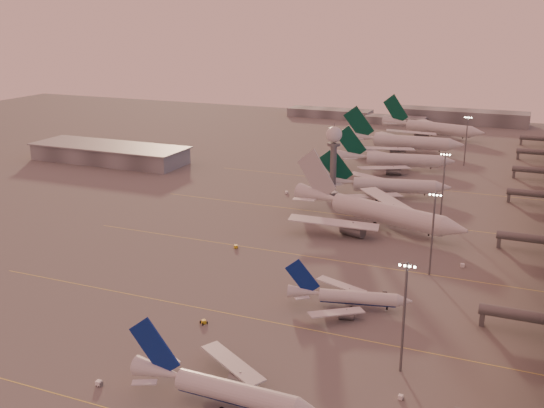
% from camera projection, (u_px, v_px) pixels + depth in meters
% --- Properties ---
extents(ground, '(700.00, 700.00, 0.00)m').
position_uv_depth(ground, '(166.00, 322.00, 156.65)').
color(ground, '#5A5857').
rests_on(ground, ground).
extents(taxiway_markings, '(180.00, 185.25, 0.02)m').
position_uv_depth(taxiway_markings, '(347.00, 261.00, 195.00)').
color(taxiway_markings, '#ECDB53').
rests_on(taxiway_markings, ground).
extents(hangar, '(82.00, 27.00, 8.50)m').
position_uv_depth(hangar, '(109.00, 153.00, 323.35)').
color(hangar, slate).
rests_on(hangar, ground).
extents(radar_tower, '(6.40, 6.40, 31.10)m').
position_uv_depth(radar_tower, '(334.00, 148.00, 254.68)').
color(radar_tower, slate).
rests_on(radar_tower, ground).
extents(mast_a, '(3.60, 0.56, 25.00)m').
position_uv_depth(mast_a, '(404.00, 312.00, 131.24)').
color(mast_a, slate).
rests_on(mast_a, ground).
extents(mast_b, '(3.60, 0.56, 25.00)m').
position_uv_depth(mast_b, '(433.00, 230.00, 180.91)').
color(mast_b, slate).
rests_on(mast_b, ground).
extents(mast_c, '(3.60, 0.56, 25.00)m').
position_uv_depth(mast_c, '(443.00, 182.00, 231.31)').
color(mast_c, slate).
rests_on(mast_c, ground).
extents(mast_d, '(3.60, 0.56, 25.00)m').
position_uv_depth(mast_d, '(466.00, 139.00, 311.51)').
color(mast_d, slate).
rests_on(mast_d, ground).
extents(distant_horizon, '(165.00, 37.50, 9.00)m').
position_uv_depth(distant_horizon, '(418.00, 116.00, 441.62)').
color(distant_horizon, slate).
rests_on(distant_horizon, ground).
extents(narrowbody_near, '(40.91, 32.69, 15.99)m').
position_uv_depth(narrowbody_near, '(223.00, 393.00, 121.78)').
color(narrowbody_near, silver).
rests_on(narrowbody_near, ground).
extents(narrowbody_mid, '(32.22, 25.44, 12.76)m').
position_uv_depth(narrowbody_mid, '(349.00, 299.00, 163.16)').
color(narrowbody_mid, silver).
rests_on(narrowbody_mid, ground).
extents(widebody_white, '(67.27, 53.07, 24.49)m').
position_uv_depth(widebody_white, '(376.00, 215.00, 224.72)').
color(widebody_white, silver).
rests_on(widebody_white, ground).
extents(greentail_a, '(53.52, 42.75, 19.72)m').
position_uv_depth(greentail_a, '(385.00, 188.00, 262.61)').
color(greentail_a, silver).
rests_on(greentail_a, ground).
extents(greentail_b, '(56.56, 45.24, 20.76)m').
position_uv_depth(greentail_b, '(395.00, 162.00, 307.12)').
color(greentail_b, silver).
rests_on(greentail_b, ground).
extents(greentail_c, '(65.80, 53.07, 23.89)m').
position_uv_depth(greentail_c, '(403.00, 144.00, 345.88)').
color(greentail_c, silver).
rests_on(greentail_c, ground).
extents(greentail_d, '(64.83, 51.69, 24.06)m').
position_uv_depth(greentail_d, '(432.00, 130.00, 387.03)').
color(greentail_d, silver).
rests_on(greentail_d, ground).
extents(gsv_truck_a, '(5.77, 2.28, 2.31)m').
position_uv_depth(gsv_truck_a, '(100.00, 381.00, 129.40)').
color(gsv_truck_a, white).
rests_on(gsv_truck_a, ground).
extents(gsv_catering_a, '(4.71, 2.59, 3.69)m').
position_uv_depth(gsv_catering_a, '(402.00, 391.00, 124.70)').
color(gsv_catering_a, white).
rests_on(gsv_catering_a, ground).
extents(gsv_tug_mid, '(3.94, 3.51, 0.97)m').
position_uv_depth(gsv_tug_mid, '(204.00, 322.00, 155.48)').
color(gsv_tug_mid, gold).
rests_on(gsv_tug_mid, ground).
extents(gsv_truck_b, '(6.00, 3.78, 2.28)m').
position_uv_depth(gsv_truck_b, '(386.00, 291.00, 171.49)').
color(gsv_truck_b, '#5A5D60').
rests_on(gsv_truck_b, ground).
extents(gsv_truck_c, '(5.97, 5.10, 2.36)m').
position_uv_depth(gsv_truck_c, '(237.00, 245.00, 205.07)').
color(gsv_truck_c, gold).
rests_on(gsv_truck_c, ground).
extents(gsv_catering_b, '(5.84, 3.74, 4.43)m').
position_uv_depth(gsv_catering_b, '(464.00, 260.00, 189.48)').
color(gsv_catering_b, white).
rests_on(gsv_catering_b, ground).
extents(gsv_tug_far, '(2.86, 3.92, 1.01)m').
position_uv_depth(gsv_tug_far, '(365.00, 224.00, 226.98)').
color(gsv_tug_far, white).
rests_on(gsv_tug_far, ground).
extents(gsv_truck_d, '(2.27, 5.49, 2.18)m').
position_uv_depth(gsv_truck_d, '(287.00, 191.00, 267.22)').
color(gsv_truck_d, white).
rests_on(gsv_truck_d, ground).
extents(gsv_tug_hangar, '(3.58, 3.12, 0.88)m').
position_uv_depth(gsv_tug_hangar, '(428.00, 187.00, 275.21)').
color(gsv_tug_hangar, gold).
rests_on(gsv_tug_hangar, ground).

